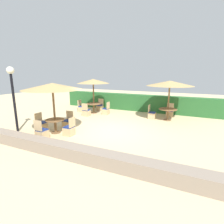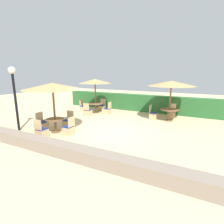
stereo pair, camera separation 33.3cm
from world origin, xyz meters
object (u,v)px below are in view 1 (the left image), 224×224
Objects in this scene: lamp_post at (12,87)px; patio_chair_front_left_east at (69,130)px; patio_chair_back_left_north at (100,107)px; patio_chair_front_left_west at (42,125)px; patio_chair_back_left_east at (106,111)px; parasol_front_left at (52,86)px; patio_chair_back_left_west at (82,109)px; round_table_front_left at (55,123)px; patio_chair_front_left_north at (68,123)px; round_table_back_right at (168,111)px; patio_chair_front_left_south at (42,133)px; parasol_back_left at (93,81)px; patio_chair_back_left_south at (86,112)px; parasol_back_right at (170,83)px; patio_chair_back_right_west at (152,115)px; round_table_back_left at (94,105)px; patio_chair_back_right_north at (170,113)px.

patio_chair_front_left_east is at bearing 13.34° from lamp_post.
patio_chair_back_left_north is (1.43, 6.40, -2.09)m from lamp_post.
patio_chair_front_left_east and patio_chair_front_left_west have the same top height.
patio_chair_back_left_north is 1.49m from patio_chair_back_left_east.
patio_chair_back_left_north is at bearing 95.39° from parasol_front_left.
round_table_front_left is at bearing 18.66° from patio_chair_back_left_west.
patio_chair_back_left_west and patio_chair_front_left_west have the same top height.
patio_chair_back_left_west and patio_chair_back_left_east have the same top height.
patio_chair_front_left_north is 6.27m from round_table_back_right.
round_table_front_left is 0.95m from patio_chair_front_left_south.
lamp_post is 9.02m from round_table_back_right.
parasol_front_left is at bearing 89.95° from patio_chair_front_left_south.
patio_chair_back_left_east is (1.03, -0.01, -2.13)m from parasol_back_left.
patio_chair_front_left_south reaches higher than round_table_front_left.
parasol_front_left is at bearing 89.75° from patio_chair_front_left_east.
patio_chair_back_left_south is 1.00× the size of patio_chair_front_left_south.
patio_chair_front_left_north is 6.61m from parasol_back_right.
patio_chair_back_right_west is at bearing -178.06° from round_table_back_right.
patio_chair_front_left_west is (0.60, -4.62, 0.00)m from patio_chair_back_left_west.
round_table_back_right is (5.38, 0.22, -1.78)m from parasol_back_left.
lamp_post is 3.57× the size of patio_chair_back_left_east.
patio_chair_front_left_north is 1.00× the size of patio_chair_front_left_west.
patio_chair_back_left_west is (-1.08, -0.05, -0.33)m from round_table_back_left.
parasol_back_left is 2.76× the size of patio_chair_back_right_north.
patio_chair_front_left_north is (1.63, -3.71, 0.00)m from patio_chair_back_left_west.
parasol_back_left is at bearing -87.61° from patio_chair_back_right_west.
parasol_back_left reaches higher than patio_chair_front_left_north.
patio_chair_back_left_south is 3.92m from patio_chair_front_left_east.
round_table_back_left is at bearing -177.70° from round_table_back_right.
parasol_front_left is 2.54× the size of round_table_back_right.
parasol_back_left reaches higher than patio_chair_back_right_north.
lamp_post is 2.42m from patio_chair_front_left_west.
lamp_post is 5.73m from patio_chair_back_left_west.
round_table_front_left is at bearing -38.50° from patio_chair_back_right_west.
round_table_back_left is 5.63m from patio_chair_front_left_south.
parasol_front_left is (0.49, -4.70, -0.02)m from parasol_back_left.
patio_chair_back_left_north and patio_chair_back_left_south have the same top height.
patio_chair_front_left_south is 1.00× the size of patio_chair_back_right_west.
patio_chair_front_left_east reaches higher than round_table_back_left.
patio_chair_back_right_north is at bearing 50.40° from parasol_front_left.
patio_chair_back_left_west is 4.66m from patio_chair_front_left_west.
parasol_back_right reaches higher than round_table_front_left.
patio_chair_front_left_north is 1.00× the size of patio_chair_back_right_north.
patio_chair_front_left_west is at bearing -95.86° from round_table_back_left.
patio_chair_back_left_south is 1.00× the size of patio_chair_front_left_north.
parasol_back_left is at bearing -81.66° from patio_chair_front_left_north.
patio_chair_back_left_south is 4.60m from patio_chair_front_left_south.
patio_chair_front_left_east is (0.88, -0.00, -2.11)m from parasol_front_left.
lamp_post is at bearing -140.80° from parasol_back_right.
patio_chair_back_left_north is 5.76m from round_table_front_left.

